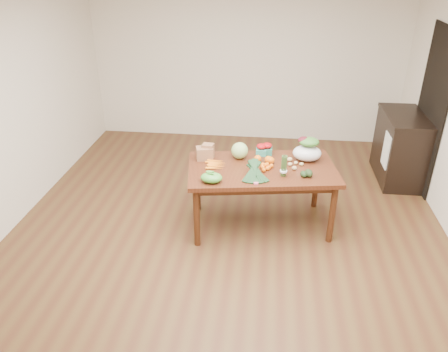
# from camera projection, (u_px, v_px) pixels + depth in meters

# --- Properties ---
(floor) EXTENTS (6.00, 6.00, 0.00)m
(floor) POSITION_uv_depth(u_px,v_px,m) (226.00, 237.00, 4.94)
(floor) COLOR #54391C
(floor) RESTS_ON ground
(room_walls) EXTENTS (5.02, 6.02, 2.70)m
(room_walls) POSITION_uv_depth(u_px,v_px,m) (227.00, 125.00, 4.32)
(room_walls) COLOR silver
(room_walls) RESTS_ON floor
(dining_table) EXTENTS (1.75, 1.14, 0.75)m
(dining_table) POSITION_uv_depth(u_px,v_px,m) (261.00, 196.00, 5.01)
(dining_table) COLOR #562714
(dining_table) RESTS_ON floor
(doorway_dark) EXTENTS (0.02, 1.00, 2.10)m
(doorway_dark) POSITION_uv_depth(u_px,v_px,m) (431.00, 111.00, 5.62)
(doorway_dark) COLOR black
(doorway_dark) RESTS_ON floor
(cabinet) EXTENTS (0.52, 1.02, 0.94)m
(cabinet) POSITION_uv_depth(u_px,v_px,m) (400.00, 147.00, 6.01)
(cabinet) COLOR black
(cabinet) RESTS_ON floor
(dish_towel) EXTENTS (0.02, 0.28, 0.45)m
(dish_towel) POSITION_uv_depth(u_px,v_px,m) (386.00, 150.00, 5.73)
(dish_towel) COLOR white
(dish_towel) RESTS_ON cabinet
(paper_bag) EXTENTS (0.28, 0.24, 0.18)m
(paper_bag) POSITION_uv_depth(u_px,v_px,m) (204.00, 152.00, 4.99)
(paper_bag) COLOR #906140
(paper_bag) RESTS_ON dining_table
(cabbage) EXTENTS (0.19, 0.19, 0.19)m
(cabbage) POSITION_uv_depth(u_px,v_px,m) (240.00, 151.00, 5.00)
(cabbage) COLOR #AFD77C
(cabbage) RESTS_ON dining_table
(strawberry_basket_a) EXTENTS (0.14, 0.14, 0.11)m
(strawberry_basket_a) POSITION_uv_depth(u_px,v_px,m) (261.00, 150.00, 5.11)
(strawberry_basket_a) COLOR red
(strawberry_basket_a) RESTS_ON dining_table
(strawberry_basket_b) EXTENTS (0.14, 0.14, 0.11)m
(strawberry_basket_b) POSITION_uv_depth(u_px,v_px,m) (267.00, 150.00, 5.13)
(strawberry_basket_b) COLOR #BA0C11
(strawberry_basket_b) RESTS_ON dining_table
(orange_a) EXTENTS (0.08, 0.08, 0.08)m
(orange_a) POSITION_uv_depth(u_px,v_px,m) (258.00, 159.00, 4.94)
(orange_a) COLOR #E6560E
(orange_a) RESTS_ON dining_table
(orange_b) EXTENTS (0.09, 0.09, 0.09)m
(orange_b) POSITION_uv_depth(u_px,v_px,m) (268.00, 160.00, 4.91)
(orange_b) COLOR orange
(orange_b) RESTS_ON dining_table
(orange_c) EXTENTS (0.08, 0.08, 0.08)m
(orange_c) POSITION_uv_depth(u_px,v_px,m) (271.00, 160.00, 4.90)
(orange_c) COLOR orange
(orange_c) RESTS_ON dining_table
(mandarin_cluster) EXTENTS (0.21, 0.21, 0.08)m
(mandarin_cluster) POSITION_uv_depth(u_px,v_px,m) (266.00, 166.00, 4.78)
(mandarin_cluster) COLOR orange
(mandarin_cluster) RESTS_ON dining_table
(carrots) EXTENTS (0.26, 0.28, 0.03)m
(carrots) POSITION_uv_depth(u_px,v_px,m) (216.00, 164.00, 4.87)
(carrots) COLOR orange
(carrots) RESTS_ON dining_table
(snap_pea_bag) EXTENTS (0.23, 0.17, 0.10)m
(snap_pea_bag) POSITION_uv_depth(u_px,v_px,m) (211.00, 178.00, 4.51)
(snap_pea_bag) COLOR #439432
(snap_pea_bag) RESTS_ON dining_table
(kale_bunch) EXTENTS (0.38, 0.44, 0.16)m
(kale_bunch) POSITION_uv_depth(u_px,v_px,m) (255.00, 173.00, 4.54)
(kale_bunch) COLOR black
(kale_bunch) RESTS_ON dining_table
(asparagus_bundle) EXTENTS (0.10, 0.13, 0.26)m
(asparagus_bundle) POSITION_uv_depth(u_px,v_px,m) (284.00, 166.00, 4.59)
(asparagus_bundle) COLOR #476F33
(asparagus_bundle) RESTS_ON dining_table
(potato_a) EXTENTS (0.05, 0.04, 0.04)m
(potato_a) POSITION_uv_depth(u_px,v_px,m) (290.00, 164.00, 4.86)
(potato_a) COLOR tan
(potato_a) RESTS_ON dining_table
(potato_b) EXTENTS (0.06, 0.05, 0.05)m
(potato_b) POSITION_uv_depth(u_px,v_px,m) (294.00, 168.00, 4.77)
(potato_b) COLOR tan
(potato_b) RESTS_ON dining_table
(potato_c) EXTENTS (0.05, 0.04, 0.04)m
(potato_c) POSITION_uv_depth(u_px,v_px,m) (296.00, 163.00, 4.90)
(potato_c) COLOR #D4C67A
(potato_c) RESTS_ON dining_table
(potato_d) EXTENTS (0.06, 0.05, 0.05)m
(potato_d) POSITION_uv_depth(u_px,v_px,m) (290.00, 159.00, 4.96)
(potato_d) COLOR #DCC57F
(potato_d) RESTS_ON dining_table
(potato_e) EXTENTS (0.05, 0.04, 0.04)m
(potato_e) POSITION_uv_depth(u_px,v_px,m) (301.00, 164.00, 4.86)
(potato_e) COLOR tan
(potato_e) RESTS_ON dining_table
(avocado_a) EXTENTS (0.09, 0.11, 0.07)m
(avocado_a) POSITION_uv_depth(u_px,v_px,m) (304.00, 174.00, 4.62)
(avocado_a) COLOR black
(avocado_a) RESTS_ON dining_table
(avocado_b) EXTENTS (0.11, 0.14, 0.08)m
(avocado_b) POSITION_uv_depth(u_px,v_px,m) (309.00, 173.00, 4.63)
(avocado_b) COLOR black
(avocado_b) RESTS_ON dining_table
(salad_bag) EXTENTS (0.36, 0.29, 0.25)m
(salad_bag) POSITION_uv_depth(u_px,v_px,m) (307.00, 150.00, 4.94)
(salad_bag) COLOR white
(salad_bag) RESTS_ON dining_table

